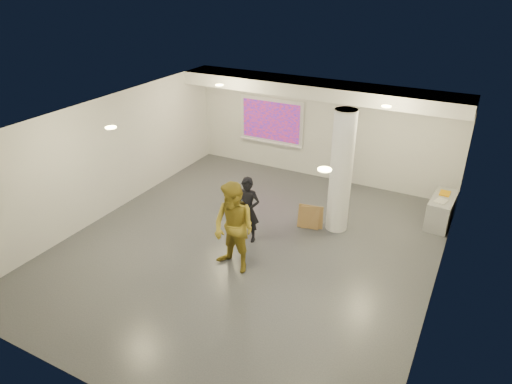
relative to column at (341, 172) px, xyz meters
The scene contains 20 objects.
floor 2.78m from the column, 129.81° to the right, with size 8.00×9.00×0.01m, color #3A3D43.
ceiling 2.78m from the column, 129.81° to the right, with size 8.00×9.00×0.01m, color white.
wall_back 3.09m from the column, 119.05° to the left, with size 8.00×0.01×3.00m, color silver.
wall_front 6.48m from the column, 103.39° to the right, with size 8.00×0.01×3.00m, color silver.
wall_left 5.79m from the column, 161.88° to the right, with size 0.01×9.00×3.00m, color silver.
wall_right 3.08m from the column, 35.75° to the right, with size 0.01×9.00×3.00m, color silver.
soffit_band 2.94m from the column, 124.90° to the left, with size 8.00×1.10×0.36m, color white.
downlight_nw 4.05m from the column, 169.29° to the left, with size 0.22×0.22×0.02m, color #F2E588.
downlight_ne 1.78m from the column, 45.00° to the left, with size 0.22×0.22×0.02m, color #F2E588.
downlight_sw 5.17m from the column, 138.27° to the right, with size 0.22×0.22×0.02m, color #F2E588.
downlight_se 3.68m from the column, 78.02° to the right, with size 0.22×0.22×0.02m, color #F2E588.
column is the anchor object (origin of this frame).
projection_screen 4.08m from the column, 139.44° to the left, with size 2.10×0.13×1.42m.
credenza 2.87m from the column, 32.63° to the left, with size 0.52×1.26×0.73m, color #949698.
papers_stack 2.59m from the column, 27.96° to the left, with size 0.25×0.31×0.02m, color silver.
postit_pad 2.84m from the column, 36.20° to the left, with size 0.24×0.33×0.03m, color #F1A30A.
cardboard_back 1.35m from the column, 151.99° to the right, with size 0.53×0.05×0.58m, color olive.
cardboard_front 1.39m from the column, 154.74° to the right, with size 0.53×0.05×0.59m, color olive.
woman 2.35m from the column, 138.22° to the right, with size 0.58×0.38×1.59m, color black.
man 3.00m from the column, 117.51° to the right, with size 0.97×0.75×1.99m, color olive.
Camera 1 is at (4.27, -7.71, 5.79)m, focal length 32.00 mm.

